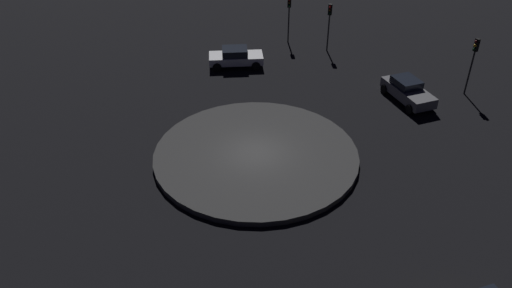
{
  "coord_description": "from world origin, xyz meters",
  "views": [
    {
      "loc": [
        -8.35,
        23.17,
        17.52
      ],
      "look_at": [
        0.0,
        0.0,
        0.93
      ],
      "focal_mm": 35.66,
      "sensor_mm": 36.0,
      "label": 1
    }
  ],
  "objects": [
    {
      "name": "traffic_light_south",
      "position": [
        3.26,
        -17.33,
        2.87
      ],
      "size": [
        0.34,
        0.38,
        4.03
      ],
      "rotation": [
        0.0,
        0.0,
        1.76
      ],
      "color": "#2D2D2D",
      "rests_on": "ground_plane"
    },
    {
      "name": "traffic_light_southwest",
      "position": [
        -11.49,
        -12.53,
        3.0
      ],
      "size": [
        0.38,
        0.39,
        4.21
      ],
      "rotation": [
        0.0,
        0.0,
        0.83
      ],
      "color": "#2D2D2D",
      "rests_on": "ground_plane"
    },
    {
      "name": "roundabout_island",
      "position": [
        0.0,
        0.0,
        0.17
      ],
      "size": [
        12.11,
        12.11,
        0.34
      ],
      "primitive_type": "cylinder",
      "color": "#383838",
      "rests_on": "ground_plane"
    },
    {
      "name": "car_white",
      "position": [
        5.78,
        -11.3,
        0.78
      ],
      "size": [
        4.61,
        3.4,
        1.5
      ],
      "rotation": [
        0.0,
        0.0,
        3.56
      ],
      "color": "white",
      "rests_on": "ground_plane"
    },
    {
      "name": "traffic_light_south_near",
      "position": [
        -0.36,
        -16.71,
        2.86
      ],
      "size": [
        0.3,
        0.36,
        4.02
      ],
      "rotation": [
        0.0,
        0.0,
        1.55
      ],
      "color": "#2D2D2D",
      "rests_on": "ground_plane"
    },
    {
      "name": "car_grey",
      "position": [
        -7.64,
        -10.09,
        0.8
      ],
      "size": [
        4.14,
        4.43,
        1.56
      ],
      "rotation": [
        0.0,
        0.0,
        2.28
      ],
      "color": "slate",
      "rests_on": "ground_plane"
    },
    {
      "name": "ground_plane",
      "position": [
        0.0,
        0.0,
        0.0
      ],
      "size": [
        121.48,
        121.48,
        0.0
      ],
      "primitive_type": "plane",
      "color": "black"
    }
  ]
}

